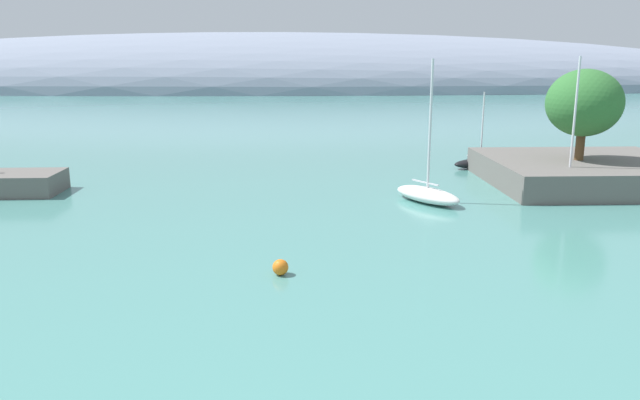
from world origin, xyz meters
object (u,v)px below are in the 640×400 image
object	(u,v)px
sailboat_white_mid_mooring	(427,194)
mooring_buoy_orange	(280,267)
tree_clump_shore	(584,103)
sailboat_teal_near_shore	(568,187)
sailboat_black_outer_mooring	(480,162)

from	to	relation	value
sailboat_white_mid_mooring	mooring_buoy_orange	world-z (taller)	sailboat_white_mid_mooring
tree_clump_shore	sailboat_teal_near_shore	xyz separation A→B (m)	(-2.20, -3.28, -6.26)
tree_clump_shore	sailboat_black_outer_mooring	bearing A→B (deg)	123.66
sailboat_teal_near_shore	mooring_buoy_orange	xyz separation A→B (m)	(-22.07, -17.52, -0.15)
tree_clump_shore	mooring_buoy_orange	world-z (taller)	tree_clump_shore
sailboat_white_mid_mooring	mooring_buoy_orange	size ratio (longest dim) A/B	13.07
sailboat_white_mid_mooring	tree_clump_shore	bearing A→B (deg)	79.11
sailboat_white_mid_mooring	sailboat_black_outer_mooring	xyz separation A→B (m)	(8.18, 14.19, -0.13)
sailboat_black_outer_mooring	mooring_buoy_orange	distance (m)	34.70
mooring_buoy_orange	tree_clump_shore	bearing A→B (deg)	40.61
sailboat_teal_near_shore	mooring_buoy_orange	distance (m)	28.18
tree_clump_shore	sailboat_teal_near_shore	distance (m)	7.40
sailboat_white_mid_mooring	mooring_buoy_orange	distance (m)	18.35
tree_clump_shore	mooring_buoy_orange	size ratio (longest dim) A/B	9.38
sailboat_teal_near_shore	sailboat_black_outer_mooring	size ratio (longest dim) A/B	1.45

